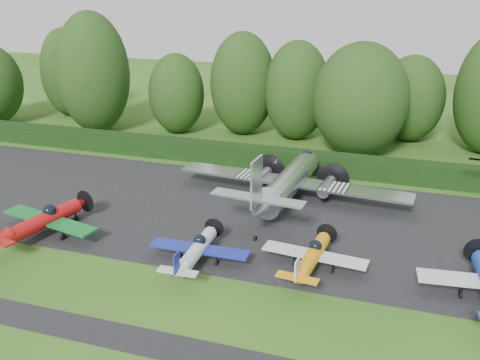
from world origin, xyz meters
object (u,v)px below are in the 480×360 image
(transport_plane, at_px, (288,183))
(light_plane_white, at_px, (197,250))
(light_plane_red, at_px, (43,221))
(light_plane_orange, at_px, (313,256))

(transport_plane, bearing_deg, light_plane_white, -111.21)
(light_plane_red, xyz_separation_m, light_plane_orange, (18.86, 1.16, -0.21))
(transport_plane, distance_m, light_plane_white, 11.85)
(transport_plane, relative_size, light_plane_red, 2.32)
(transport_plane, distance_m, light_plane_orange, 10.68)
(light_plane_white, height_order, light_plane_orange, light_plane_orange)
(light_plane_red, relative_size, light_plane_white, 1.22)
(transport_plane, relative_size, light_plane_white, 2.82)
(transport_plane, relative_size, light_plane_orange, 2.78)
(transport_plane, distance_m, light_plane_red, 18.66)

